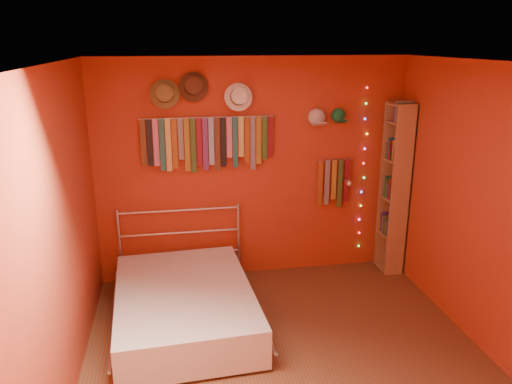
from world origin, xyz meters
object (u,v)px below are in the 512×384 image
reading_lamp (348,183)px  bed (184,305)px  bookshelf (398,188)px  tie_rack (208,141)px

reading_lamp → bed: reading_lamp is taller
reading_lamp → bookshelf: bearing=0.1°
reading_lamp → tie_rack: bearing=174.3°
reading_lamp → bed: 2.26m
tie_rack → bed: (-0.34, -0.98, -1.40)m
reading_lamp → bed: size_ratio=0.15×
reading_lamp → bed: bearing=-156.6°
bed → bookshelf: bearing=15.0°
reading_lamp → bookshelf: size_ratio=0.14×
reading_lamp → bookshelf: bookshelf is taller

